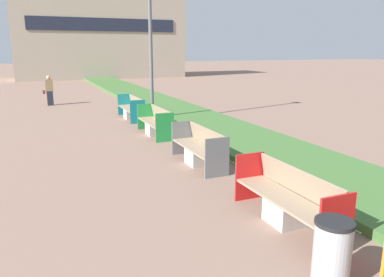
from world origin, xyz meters
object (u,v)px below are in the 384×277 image
bench_red_frame (287,202)px  bench_green_frame (156,124)px  street_lamp_post (150,27)px  pedestrian_walking (49,90)px  bench_teal_frame (132,110)px  litter_bin (332,254)px  bench_grey_frame (199,150)px

bench_red_frame → bench_green_frame: 7.36m
street_lamp_post → pedestrian_walking: street_lamp_post is taller
bench_teal_frame → bench_red_frame: bearing=-90.0°
bench_teal_frame → litter_bin: bearing=-92.8°
litter_bin → street_lamp_post: street_lamp_post is taller
street_lamp_post → bench_red_frame: bearing=-93.6°
bench_red_frame → pedestrian_walking: size_ratio=1.50×
bench_green_frame → bench_grey_frame: bearing=-90.0°
bench_grey_frame → street_lamp_post: size_ratio=0.33×
street_lamp_post → bench_green_frame: bearing=-104.5°
litter_bin → street_lamp_post: 11.92m
bench_teal_frame → litter_bin: bench_teal_frame is taller
bench_red_frame → pedestrian_walking: (-3.01, 16.26, 0.41)m
street_lamp_post → bench_teal_frame: bearing=121.3°
bench_grey_frame → pedestrian_walking: bearing=103.4°
bench_red_frame → bench_grey_frame: size_ratio=1.06×
bench_green_frame → bench_teal_frame: size_ratio=0.97×
bench_green_frame → street_lamp_post: (0.61, 2.36, 3.38)m
bench_teal_frame → bench_green_frame: bearing=-90.0°
bench_grey_frame → bench_green_frame: (0.00, 3.71, 0.00)m
bench_red_frame → bench_teal_frame: (-0.00, 10.72, -0.00)m
bench_green_frame → pedestrian_walking: size_ratio=1.43×
bench_teal_frame → pedestrian_walking: pedestrian_walking is taller
bench_red_frame → bench_green_frame: bearing=90.0°
bench_red_frame → pedestrian_walking: bearing=100.5°
bench_red_frame → bench_grey_frame: (-0.00, 3.65, -0.00)m
litter_bin → pedestrian_walking: 18.09m
bench_grey_frame → litter_bin: (-0.59, -5.32, 0.08)m
street_lamp_post → pedestrian_walking: bearing=119.0°
bench_red_frame → street_lamp_post: size_ratio=0.35×
bench_grey_frame → litter_bin: 5.36m
bench_green_frame → street_lamp_post: bearing=75.5°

